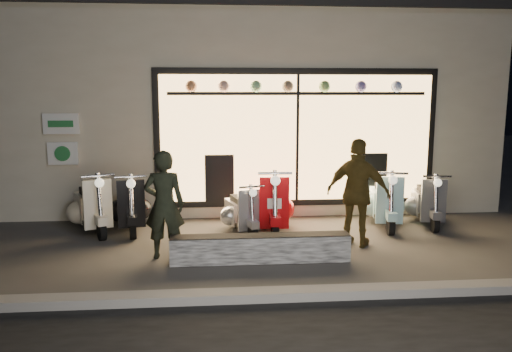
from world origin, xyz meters
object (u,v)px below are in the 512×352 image
at_px(graffiti_barrier, 260,248).
at_px(woman, 358,193).
at_px(scooter_silver, 241,212).
at_px(scooter_red, 272,205).
at_px(man, 164,205).

xyz_separation_m(graffiti_barrier, woman, (1.60, 0.65, 0.66)).
height_order(scooter_silver, scooter_red, scooter_red).
relative_size(man, woman, 0.94).
xyz_separation_m(scooter_silver, man, (-1.19, -1.35, 0.45)).
height_order(graffiti_barrier, scooter_red, scooter_red).
bearing_deg(woman, scooter_silver, 1.93).
relative_size(scooter_red, woman, 0.89).
distance_m(man, woman, 3.00).
bearing_deg(man, scooter_silver, -128.20).
bearing_deg(man, woman, -170.27).
relative_size(scooter_silver, scooter_red, 0.81).
bearing_deg(scooter_red, man, -137.34).
bearing_deg(man, scooter_red, -136.74).
distance_m(graffiti_barrier, scooter_silver, 1.67).
bearing_deg(graffiti_barrier, scooter_silver, 96.54).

